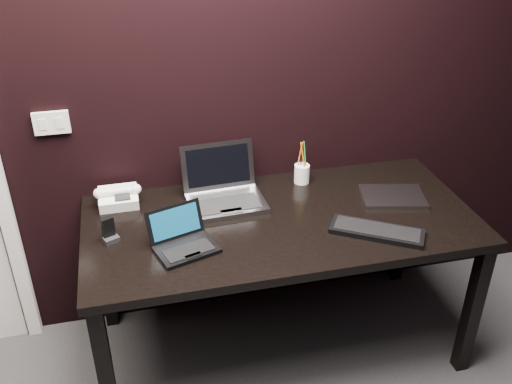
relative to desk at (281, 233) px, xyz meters
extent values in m
plane|color=black|center=(-0.30, 0.40, 0.64)|extent=(4.00, 0.00, 4.00)
cube|color=silver|center=(-0.92, 0.39, 0.46)|extent=(0.15, 0.02, 0.10)
cube|color=silver|center=(-0.95, 0.38, 0.46)|extent=(0.03, 0.01, 0.05)
cube|color=silver|center=(-0.88, 0.38, 0.46)|extent=(0.03, 0.01, 0.05)
cube|color=black|center=(0.00, 0.00, 0.06)|extent=(1.70, 0.80, 0.04)
cube|color=black|center=(-0.80, -0.35, -0.31)|extent=(0.06, 0.06, 0.70)
cube|color=black|center=(0.80, -0.35, -0.31)|extent=(0.06, 0.06, 0.70)
cube|color=black|center=(-0.80, 0.35, -0.31)|extent=(0.06, 0.06, 0.70)
cube|color=black|center=(0.80, 0.35, -0.31)|extent=(0.06, 0.06, 0.70)
cube|color=black|center=(-0.43, -0.15, 0.09)|extent=(0.27, 0.23, 0.02)
cube|color=black|center=(-0.43, -0.17, 0.10)|extent=(0.21, 0.14, 0.00)
cube|color=black|center=(-0.41, -0.21, 0.10)|extent=(0.07, 0.04, 0.00)
cube|color=black|center=(-0.46, -0.05, 0.16)|extent=(0.24, 0.12, 0.14)
cube|color=#0A3651|center=(-0.46, -0.05, 0.16)|extent=(0.20, 0.10, 0.11)
cube|color=gray|center=(-0.21, 0.16, 0.09)|extent=(0.35, 0.26, 0.02)
cube|color=black|center=(-0.21, 0.13, 0.10)|extent=(0.29, 0.15, 0.00)
cube|color=gray|center=(-0.21, 0.07, 0.10)|extent=(0.10, 0.04, 0.00)
cube|color=gray|center=(-0.22, 0.31, 0.21)|extent=(0.34, 0.08, 0.21)
cube|color=black|center=(-0.22, 0.30, 0.21)|extent=(0.29, 0.06, 0.17)
cube|color=black|center=(0.36, -0.21, 0.09)|extent=(0.40, 0.32, 0.02)
cube|color=black|center=(0.36, -0.21, 0.10)|extent=(0.35, 0.27, 0.00)
cube|color=#96969B|center=(0.55, 0.04, 0.09)|extent=(0.32, 0.26, 0.02)
cube|color=white|center=(-0.68, 0.29, 0.11)|extent=(0.17, 0.16, 0.07)
cylinder|color=white|center=(-0.68, 0.28, 0.15)|extent=(0.16, 0.04, 0.03)
sphere|color=silver|center=(-0.76, 0.28, 0.15)|extent=(0.05, 0.05, 0.05)
sphere|color=white|center=(-0.60, 0.28, 0.15)|extent=(0.05, 0.05, 0.05)
cube|color=black|center=(-0.66, 0.24, 0.14)|extent=(0.07, 0.05, 0.01)
cube|color=black|center=(-0.73, 0.01, 0.13)|extent=(0.06, 0.04, 0.11)
cube|color=black|center=(-0.72, -0.01, 0.09)|extent=(0.07, 0.07, 0.02)
cylinder|color=white|center=(0.18, 0.29, 0.12)|extent=(0.09, 0.09, 0.09)
cylinder|color=orange|center=(0.17, 0.29, 0.22)|extent=(0.02, 0.02, 0.14)
cylinder|color=#268B2C|center=(0.19, 0.29, 0.22)|extent=(0.02, 0.02, 0.14)
cylinder|color=black|center=(0.18, 0.30, 0.22)|extent=(0.01, 0.01, 0.14)
cylinder|color=#CD5F13|center=(0.18, 0.28, 0.22)|extent=(0.03, 0.03, 0.14)
camera|label=1|loc=(-0.60, -2.01, 1.42)|focal=40.00mm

